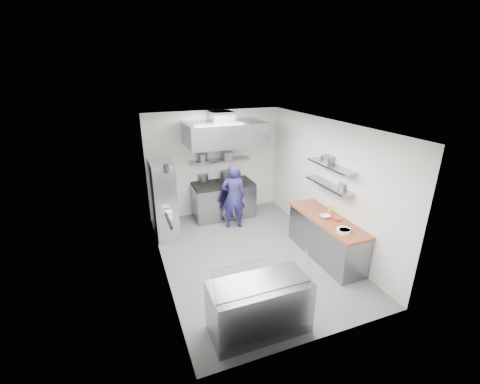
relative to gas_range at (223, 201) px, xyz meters
name	(u,v)px	position (x,y,z in m)	size (l,w,h in m)	color
floor	(250,255)	(-0.10, -2.10, -0.45)	(5.00, 5.00, 0.00)	slate
ceiling	(252,125)	(-0.10, -2.10, 2.35)	(5.00, 5.00, 0.00)	silver
wall_back	(215,163)	(-0.10, 0.40, 0.95)	(3.60, 0.02, 2.80)	white
wall_front	(324,259)	(-0.10, -4.60, 0.95)	(3.60, 0.02, 2.80)	white
wall_left	(160,208)	(-1.90, -2.10, 0.95)	(5.00, 0.02, 2.80)	white
wall_right	(326,184)	(1.70, -2.10, 0.95)	(5.00, 0.02, 2.80)	white
gas_range	(223,201)	(0.00, 0.00, 0.00)	(1.60, 0.80, 0.90)	gray
cooktop	(223,184)	(0.00, 0.00, 0.48)	(1.57, 0.78, 0.06)	black
stock_pot_left	(203,177)	(-0.45, 0.35, 0.61)	(0.29, 0.29, 0.20)	slate
stock_pot_mid	(226,175)	(0.17, 0.23, 0.63)	(0.34, 0.34, 0.24)	slate
stock_pot_right	(237,175)	(0.49, 0.28, 0.59)	(0.25, 0.25, 0.16)	slate
over_range_shelf	(220,160)	(0.00, 0.24, 1.07)	(1.60, 0.30, 0.04)	gray
shelf_pot_a	(202,157)	(-0.46, 0.29, 1.18)	(0.26, 0.26, 0.18)	slate
shelf_pot_b	(228,156)	(0.17, 0.10, 1.20)	(0.30, 0.30, 0.22)	slate
extractor_hood	(224,133)	(0.00, -0.18, 1.85)	(1.90, 1.15, 0.55)	gray
hood_duct	(221,116)	(0.00, 0.05, 2.23)	(0.55, 0.55, 0.24)	slate
red_firebox	(168,168)	(-1.35, 0.34, 0.97)	(0.22, 0.10, 0.26)	red
chef	(233,196)	(0.04, -0.69, 0.37)	(0.60, 0.39, 1.64)	navy
wire_rack	(164,200)	(-1.63, -0.54, 0.48)	(0.50, 0.90, 1.85)	silver
rack_bin_a	(169,215)	(-1.63, -1.14, 0.35)	(0.15, 0.19, 0.17)	white
rack_bin_b	(164,188)	(-1.63, -0.77, 0.85)	(0.13, 0.17, 0.15)	yellow
rack_jar	(166,169)	(-1.58, -1.00, 1.35)	(0.12, 0.12, 0.18)	black
knife_strip	(169,221)	(-1.88, -3.00, 1.10)	(0.04, 0.55, 0.05)	black
prep_counter_base	(326,239)	(1.38, -2.70, -0.03)	(0.62, 2.00, 0.84)	gray
prep_counter_top	(328,219)	(1.38, -2.70, 0.42)	(0.65, 2.04, 0.06)	brown
plate_stack_a	(343,230)	(1.30, -3.30, 0.48)	(0.26, 0.26, 0.06)	white
plate_stack_b	(345,231)	(1.29, -3.34, 0.48)	(0.22, 0.22, 0.06)	white
copper_pan	(337,219)	(1.48, -2.85, 0.48)	(0.18, 0.18, 0.06)	#D9663D
squeeze_bottle	(330,209)	(1.57, -2.49, 0.54)	(0.06, 0.06, 0.18)	yellow
mixing_bowl	(325,216)	(1.33, -2.65, 0.48)	(0.21, 0.21, 0.05)	white
wall_shelf_lower	(329,185)	(1.54, -2.40, 1.05)	(0.30, 1.30, 0.04)	gray
wall_shelf_upper	(331,166)	(1.54, -2.40, 1.47)	(0.30, 1.30, 0.04)	gray
shelf_pot_c	(344,185)	(1.70, -2.68, 1.12)	(0.21, 0.21, 0.10)	slate
shelf_pot_d	(328,159)	(1.60, -2.20, 1.56)	(0.29, 0.29, 0.14)	slate
display_case	(259,307)	(-0.79, -4.10, -0.03)	(1.50, 0.70, 0.85)	gray
display_glass	(264,275)	(-0.79, -4.22, 0.62)	(1.47, 0.02, 0.45)	silver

